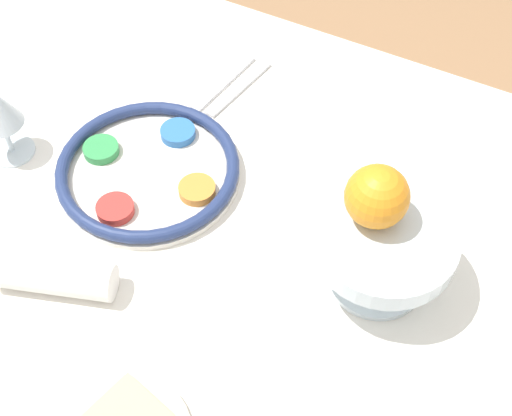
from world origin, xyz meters
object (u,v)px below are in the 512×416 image
fruit_stand (383,246)px  napkin_roll (55,276)px  seder_plate (148,170)px  orange_fruit (377,197)px

fruit_stand → napkin_roll: bearing=-150.7°
seder_plate → fruit_stand: fruit_stand is taller
orange_fruit → napkin_roll: bearing=-146.9°
seder_plate → orange_fruit: (0.36, 0.01, 0.13)m
fruit_stand → seder_plate: bearing=178.3°
fruit_stand → napkin_roll: 0.44m
seder_plate → orange_fruit: bearing=1.1°
fruit_stand → orange_fruit: bearing=145.3°
seder_plate → orange_fruit: orange_fruit is taller
fruit_stand → orange_fruit: orange_fruit is taller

